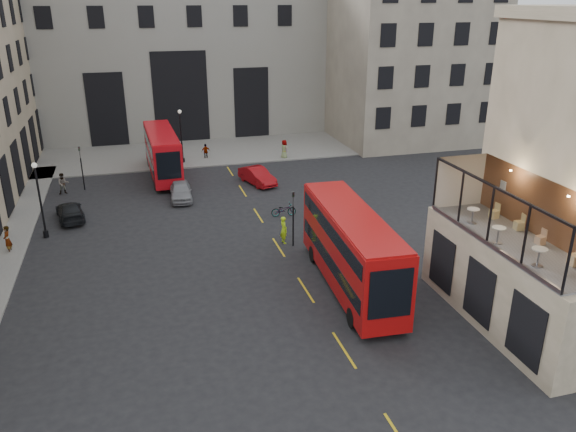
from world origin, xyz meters
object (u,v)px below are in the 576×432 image
object	(u,v)px
pedestrian_e	(7,240)
cafe_chair_a	(575,259)
traffic_light_far	(81,163)
bus_far	(162,151)
cafe_table_mid	(498,233)
cafe_chair_d	(494,214)
traffic_light_near	(293,212)
bicycle	(284,210)
pedestrian_c	(206,152)
street_lamp_a	(41,205)
car_c	(70,211)
pedestrian_b	(156,155)
cafe_chair_b	(541,240)
street_lamp_b	(182,140)
cafe_table_far	(473,213)
car_b	(257,176)
cyclist	(284,230)
pedestrian_d	(284,149)
cafe_chair_c	(519,225)
pedestrian_a	(63,184)
cafe_table_near	(539,254)
car_a	(181,191)
bus_near	(351,246)

from	to	relation	value
pedestrian_e	cafe_chair_a	world-z (taller)	cafe_chair_a
traffic_light_far	bus_far	distance (m)	7.19
cafe_table_mid	cafe_chair_d	xyz separation A→B (m)	(1.79, 2.84, -0.29)
traffic_light_near	pedestrian_e	bearing A→B (deg)	167.62
bicycle	pedestrian_c	distance (m)	17.84
street_lamp_a	car_c	xyz separation A→B (m)	(1.39, 3.07, -1.76)
pedestrian_c	traffic_light_near	bearing A→B (deg)	91.67
street_lamp_a	pedestrian_b	bearing A→B (deg)	63.29
bicycle	cafe_chair_a	xyz separation A→B (m)	(7.54, -20.37, 4.38)
pedestrian_c	cafe_chair_b	xyz separation A→B (m)	(11.02, -35.61, 4.04)
street_lamp_b	cafe_table_far	bearing A→B (deg)	-69.39
cafe_chair_a	cafe_chair_b	xyz separation A→B (m)	(0.06, 2.27, -0.05)
bus_far	car_b	world-z (taller)	bus_far
street_lamp_a	cafe_table_far	bearing A→B (deg)	-34.11
cyclist	cafe_table_far	world-z (taller)	cafe_table_far
car_c	pedestrian_d	xyz separation A→B (m)	(19.77, 11.88, 0.33)
car_c	cafe_chair_c	size ratio (longest dim) A/B	5.28
street_lamp_a	cafe_chair_d	size ratio (longest dim) A/B	6.60
pedestrian_b	pedestrian_e	size ratio (longest dim) A/B	0.91
car_b	cafe_chair_a	xyz separation A→B (m)	(7.72, -28.52, 4.15)
cafe_chair_a	pedestrian_b	bearing A→B (deg)	112.75
traffic_light_far	cafe_chair_b	bearing A→B (deg)	-51.96
pedestrian_c	cafe_chair_d	bearing A→B (deg)	104.05
pedestrian_e	cafe_chair_d	xyz separation A→B (m)	(26.35, -13.12, 3.92)
car_b	pedestrian_c	bearing A→B (deg)	91.30
bicycle	traffic_light_far	bearing A→B (deg)	56.77
pedestrian_d	bus_far	bearing A→B (deg)	84.10
traffic_light_far	cafe_chair_b	world-z (taller)	cafe_chair_b
pedestrian_e	cafe_chair_b	world-z (taller)	cafe_chair_b
cafe_table_far	traffic_light_far	bearing A→B (deg)	129.29
pedestrian_b	pedestrian_c	distance (m)	4.91
car_c	cafe_chair_b	size ratio (longest dim) A/B	5.80
pedestrian_a	pedestrian_e	xyz separation A→B (m)	(-2.43, -11.40, 0.03)
pedestrian_b	cafe_table_far	bearing A→B (deg)	-135.53
street_lamp_a	cafe_chair_c	xyz separation A→B (m)	(24.59, -16.90, 2.46)
traffic_light_near	cafe_table_near	distance (m)	16.32
street_lamp_b	cafe_table_mid	xyz separation A→B (m)	(11.56, -34.01, 2.74)
traffic_light_near	car_c	xyz separation A→B (m)	(-14.61, 9.07, -1.79)
bicycle	cafe_chair_d	size ratio (longest dim) A/B	2.34
street_lamp_a	car_a	world-z (taller)	street_lamp_a
cafe_chair_a	cafe_chair_b	distance (m)	2.27
cafe_chair_b	car_a	bearing A→B (deg)	121.50
traffic_light_far	pedestrian_b	bearing A→B (deg)	46.71
pedestrian_e	bus_near	bearing A→B (deg)	68.49
pedestrian_d	cafe_table_far	bearing A→B (deg)	164.22
bus_near	traffic_light_far	bearing A→B (deg)	124.74
car_b	pedestrian_e	size ratio (longest dim) A/B	2.40
bus_near	cafe_chair_c	bearing A→B (deg)	-32.64
car_a	car_c	bearing A→B (deg)	-162.01
traffic_light_far	bus_near	size ratio (longest dim) A/B	0.33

